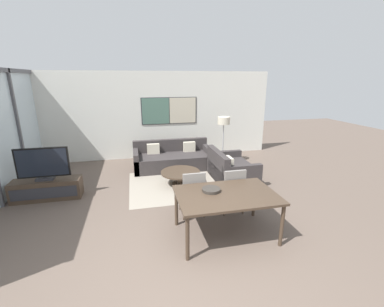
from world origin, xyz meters
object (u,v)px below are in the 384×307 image
object	(u,v)px
dining_chair_centre	(232,188)
floor_lamp	(224,124)
dining_table	(226,198)
dining_chair_left	(193,191)
sofa_main	(172,159)
sofa_side	(230,170)
tv_console	(47,189)
fruit_bowl	(211,190)
television	(43,164)
coffee_table	(181,175)

from	to	relation	value
dining_chair_centre	floor_lamp	xyz separation A→B (m)	(0.84, 2.91, 0.74)
dining_table	dining_chair_left	world-z (taller)	dining_chair_left
sofa_main	sofa_side	size ratio (longest dim) A/B	1.61
tv_console	sofa_side	bearing A→B (deg)	2.05
sofa_main	fruit_bowl	size ratio (longest dim) A/B	7.34
dining_table	dining_chair_centre	bearing A→B (deg)	61.36
sofa_main	dining_chair_centre	bearing A→B (deg)	-75.74
sofa_side	television	bearing A→B (deg)	92.04
television	dining_chair_left	bearing A→B (deg)	-25.72
television	dining_table	distance (m)	4.01
coffee_table	tv_console	bearing A→B (deg)	-177.57
dining_chair_left	fruit_bowl	world-z (taller)	dining_chair_left
dining_table	dining_chair_centre	world-z (taller)	dining_chair_centre
sofa_main	dining_chair_centre	distance (m)	3.01
dining_chair_centre	fruit_bowl	xyz separation A→B (m)	(-0.61, -0.57, 0.28)
television	sofa_main	bearing A→B (deg)	25.78
dining_table	floor_lamp	distance (m)	3.87
dining_table	dining_chair_left	size ratio (longest dim) A/B	1.78
floor_lamp	fruit_bowl	bearing A→B (deg)	-112.58
tv_console	dining_chair_left	xyz separation A→B (m)	(2.97, -1.43, 0.29)
tv_console	television	bearing A→B (deg)	90.00
dining_chair_left	floor_lamp	world-z (taller)	floor_lamp
fruit_bowl	sofa_main	bearing A→B (deg)	92.16
television	floor_lamp	xyz separation A→B (m)	(4.59, 1.45, 0.45)
television	dining_chair_centre	size ratio (longest dim) A/B	1.16
dining_table	dining_chair_left	distance (m)	0.86
tv_console	floor_lamp	size ratio (longest dim) A/B	0.97
tv_console	television	xyz separation A→B (m)	(-0.00, 0.00, 0.58)
tv_console	sofa_side	world-z (taller)	sofa_side
television	dining_chair_centre	distance (m)	4.04
dining_table	fruit_bowl	xyz separation A→B (m)	(-0.22, 0.15, 0.10)
television	sofa_main	size ratio (longest dim) A/B	0.47
television	dining_chair_centre	xyz separation A→B (m)	(3.75, -1.46, -0.29)
sofa_side	dining_chair_left	size ratio (longest dim) A/B	1.53
dining_chair_left	fruit_bowl	size ratio (longest dim) A/B	2.97
sofa_side	dining_table	xyz separation A→B (m)	(-0.96, -2.33, 0.42)
sofa_side	dining_table	distance (m)	2.56
tv_console	fruit_bowl	xyz separation A→B (m)	(3.15, -2.02, 0.57)
sofa_main	fruit_bowl	xyz separation A→B (m)	(0.13, -3.48, 0.52)
dining_chair_left	sofa_side	bearing A→B (deg)	49.41
fruit_bowl	coffee_table	bearing A→B (deg)	93.50
sofa_side	coffee_table	bearing A→B (deg)	91.17
television	fruit_bowl	xyz separation A→B (m)	(3.15, -2.02, -0.01)
television	sofa_side	distance (m)	4.36
fruit_bowl	tv_console	bearing A→B (deg)	147.27
tv_console	dining_chair_centre	size ratio (longest dim) A/B	1.55
tv_console	coffee_table	distance (m)	3.02
dining_table	fruit_bowl	size ratio (longest dim) A/B	5.28
dining_table	sofa_main	bearing A→B (deg)	95.45
tv_console	sofa_main	bearing A→B (deg)	25.79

